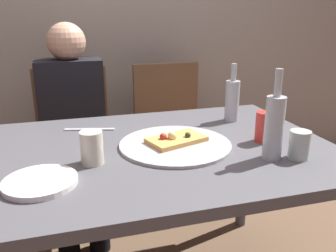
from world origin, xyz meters
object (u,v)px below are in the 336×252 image
soda_can (264,127)px  wine_bottle (274,126)px  dining_table (159,165)px  plate_stack (40,182)px  tumbler_near (299,145)px  tumbler_far (92,148)px  guest_in_sweater (73,121)px  chair_left (74,133)px  pizza_slice_last (176,139)px  beer_bottle (232,99)px  table_knife (89,129)px  pizza_tray (175,144)px  chair_right (171,125)px

soda_can → wine_bottle: bearing=-110.8°
dining_table → plate_stack: (-0.42, -0.20, 0.09)m
tumbler_near → soda_can: soda_can is taller
tumbler_far → guest_in_sweater: guest_in_sweater is taller
wine_bottle → plate_stack: 0.79m
soda_can → chair_left: size_ratio=0.14×
wine_bottle → guest_in_sweater: bearing=124.9°
pizza_slice_last → tumbler_far: (-0.33, -0.09, 0.03)m
dining_table → beer_bottle: (0.42, 0.24, 0.18)m
dining_table → pizza_slice_last: 0.12m
plate_stack → guest_in_sweater: bearing=82.7°
pizza_slice_last → chair_left: 0.98m
dining_table → chair_left: 0.93m
plate_stack → table_knife: bearing=69.4°
dining_table → pizza_tray: size_ratio=3.09×
tumbler_near → table_knife: (-0.69, 0.52, -0.05)m
wine_bottle → chair_right: 1.14m
wine_bottle → plate_stack: bearing=178.7°
plate_stack → tumbler_near: bearing=-3.0°
tumbler_near → dining_table: bearing=150.8°
plate_stack → table_knife: size_ratio=1.01×
tumbler_far → dining_table: bearing=18.7°
pizza_tray → chair_right: (0.25, 0.88, -0.22)m
wine_bottle → tumbler_near: wine_bottle is taller
beer_bottle → pizza_tray: bearing=-145.4°
plate_stack → wine_bottle: bearing=-1.3°
plate_stack → soda_can: bearing=9.6°
dining_table → tumbler_near: tumbler_near is taller
chair_right → tumbler_near: bearing=96.8°
guest_in_sweater → pizza_tray: bearing=116.6°
table_knife → chair_right: size_ratio=0.24×
table_knife → guest_in_sweater: size_ratio=0.19×
dining_table → chair_left: bearing=109.3°
tumbler_far → wine_bottle: bearing=-12.3°
plate_stack → guest_in_sweater: size_ratio=0.19×
dining_table → pizza_tray: (0.06, -0.01, 0.08)m
wine_bottle → beer_bottle: bearing=81.7°
pizza_slice_last → tumbler_far: bearing=-165.0°
pizza_slice_last → chair_left: chair_left is taller
tumbler_near → tumbler_far: (-0.70, 0.16, 0.01)m
guest_in_sweater → plate_stack: bearing=82.7°
beer_bottle → chair_right: bearing=99.6°
dining_table → beer_bottle: bearing=29.3°
chair_right → guest_in_sweater: 0.65m
tumbler_far → guest_in_sweater: (-0.05, 0.81, -0.14)m
tumbler_near → chair_right: bearing=96.8°
tumbler_near → plate_stack: tumbler_near is taller
pizza_tray → table_knife: bearing=136.6°
beer_bottle → plate_stack: 0.96m
wine_bottle → dining_table: bearing=147.9°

